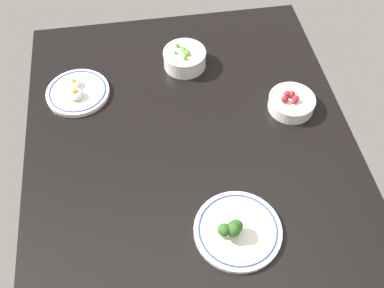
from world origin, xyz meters
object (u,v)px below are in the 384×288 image
(plate_eggs, at_px, (77,92))
(bowl_peas, at_px, (185,58))
(bowl_berries, at_px, (291,102))
(plate_broccoli, at_px, (237,230))

(plate_eggs, bearing_deg, bowl_peas, -77.52)
(bowl_berries, relative_size, plate_eggs, 0.72)
(plate_broccoli, height_order, bowl_berries, plate_broccoli)
(bowl_berries, relative_size, bowl_peas, 1.01)
(plate_broccoli, relative_size, plate_eggs, 1.13)
(plate_broccoli, xyz_separation_m, bowl_peas, (0.63, 0.04, 0.02))
(bowl_peas, bearing_deg, plate_eggs, 102.48)
(plate_broccoli, height_order, plate_eggs, plate_broccoli)
(plate_broccoli, xyz_separation_m, plate_eggs, (0.55, 0.40, -0.00))
(plate_broccoli, distance_m, bowl_peas, 0.63)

